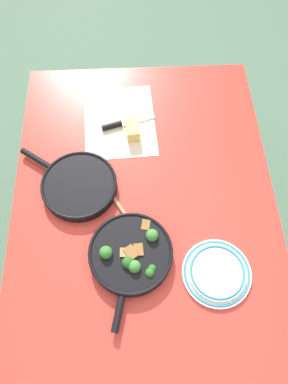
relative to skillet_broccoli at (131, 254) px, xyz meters
name	(u,v)px	position (x,y,z in m)	size (l,w,h in m)	color
ground_plane	(144,250)	(-0.24, 0.06, -0.78)	(14.00, 14.00, 0.00)	#51755B
dining_table_red	(144,202)	(-0.24, 0.06, -0.10)	(1.31, 1.00, 0.75)	red
skillet_broccoli	(131,254)	(0.00, 0.00, 0.00)	(0.40, 0.29, 0.07)	black
skillet_eggs	(79,185)	(-0.28, -0.19, 0.00)	(0.32, 0.38, 0.04)	black
wooden_spoon	(116,201)	(-0.21, -0.05, -0.02)	(0.30, 0.20, 0.02)	tan
parchment_sheet	(120,121)	(-0.59, -0.03, -0.03)	(0.39, 0.31, 0.00)	beige
grater_knife	(121,124)	(-0.57, -0.03, -0.02)	(0.09, 0.23, 0.02)	silver
cheese_block	(133,130)	(-0.52, 0.02, 0.00)	(0.09, 0.06, 0.06)	#EACC66
dinner_plate_stack	(217,273)	(0.07, 0.29, -0.01)	(0.24, 0.24, 0.03)	silver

